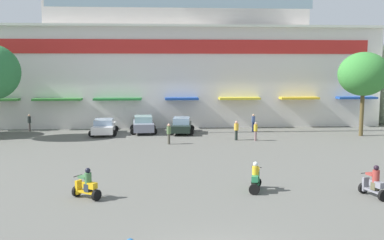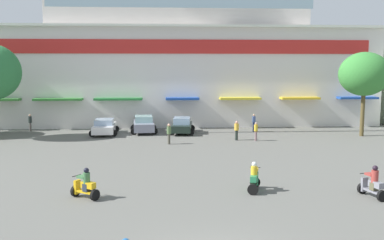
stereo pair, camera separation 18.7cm
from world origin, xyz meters
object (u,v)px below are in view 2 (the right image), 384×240
at_px(scooter_rider_1, 85,186).
at_px(pedestrian_3, 169,132).
at_px(pedestrian_0, 256,130).
at_px(pedestrian_4, 30,121).
at_px(scooter_rider_0, 254,179).
at_px(parked_car_0, 104,127).
at_px(pedestrian_2, 254,122).
at_px(plaza_tree_1, 364,74).
at_px(parked_car_1, 144,124).
at_px(scooter_rider_6, 373,184).
at_px(parked_car_2, 182,125).
at_px(pedestrian_1, 237,129).

distance_m(scooter_rider_1, pedestrian_3, 14.38).
height_order(scooter_rider_1, pedestrian_0, pedestrian_0).
bearing_deg(pedestrian_4, scooter_rider_0, -51.07).
xyz_separation_m(parked_car_0, pedestrian_3, (5.67, -5.23, 0.22)).
bearing_deg(pedestrian_4, pedestrian_2, -4.75).
relative_size(plaza_tree_1, pedestrian_3, 4.49).
height_order(parked_car_1, pedestrian_4, pedestrian_4).
bearing_deg(parked_car_1, scooter_rider_0, -72.12).
height_order(plaza_tree_1, pedestrian_2, plaza_tree_1).
height_order(parked_car_0, pedestrian_3, pedestrian_3).
bearing_deg(parked_car_0, pedestrian_4, 161.12).
distance_m(parked_car_1, scooter_rider_1, 19.96).
distance_m(scooter_rider_6, pedestrian_4, 31.36).
xyz_separation_m(scooter_rider_1, pedestrian_0, (11.12, 14.85, 0.27)).
bearing_deg(scooter_rider_0, pedestrian_4, 128.93).
height_order(parked_car_0, pedestrian_2, pedestrian_2).
relative_size(parked_car_0, scooter_rider_0, 2.78).
bearing_deg(parked_car_1, parked_car_2, -9.86).
distance_m(pedestrian_1, pedestrian_2, 5.08).
height_order(plaza_tree_1, scooter_rider_0, plaza_tree_1).
bearing_deg(pedestrian_2, parked_car_1, 179.31).
bearing_deg(plaza_tree_1, parked_car_1, 170.59).
height_order(parked_car_1, scooter_rider_6, scooter_rider_6).
xyz_separation_m(scooter_rider_6, pedestrian_3, (-9.26, 14.54, 0.29)).
height_order(pedestrian_0, pedestrian_1, pedestrian_1).
bearing_deg(pedestrian_0, scooter_rider_6, -82.03).
height_order(scooter_rider_6, pedestrian_0, scooter_rider_6).
relative_size(plaza_tree_1, parked_car_2, 1.79).
relative_size(scooter_rider_6, pedestrian_3, 0.96).
relative_size(scooter_rider_1, pedestrian_3, 0.91).
distance_m(parked_car_2, pedestrian_1, 5.89).
bearing_deg(pedestrian_1, parked_car_0, 161.48).
distance_m(pedestrian_2, pedestrian_4, 20.86).
bearing_deg(scooter_rider_6, pedestrian_3, 122.50).
xyz_separation_m(parked_car_1, scooter_rider_1, (-1.82, -19.88, -0.17)).
bearing_deg(pedestrian_1, pedestrian_4, 161.34).
relative_size(plaza_tree_1, pedestrian_0, 4.74).
height_order(parked_car_2, pedestrian_3, pedestrian_3).
relative_size(parked_car_2, scooter_rider_6, 2.62).
relative_size(scooter_rider_0, pedestrian_0, 1.02).
relative_size(parked_car_0, scooter_rider_1, 2.96).
bearing_deg(plaza_tree_1, scooter_rider_0, -128.63).
xyz_separation_m(scooter_rider_6, pedestrian_2, (-1.33, 20.50, 0.31)).
bearing_deg(plaza_tree_1, pedestrian_2, 161.14).
height_order(scooter_rider_1, pedestrian_4, pedestrian_4).
bearing_deg(parked_car_0, pedestrian_1, -18.52).
bearing_deg(pedestrian_3, scooter_rider_6, -57.50).
xyz_separation_m(plaza_tree_1, pedestrian_2, (-8.89, 3.03, -4.41)).
distance_m(scooter_rider_1, pedestrian_2, 23.11).
distance_m(parked_car_2, pedestrian_2, 6.71).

